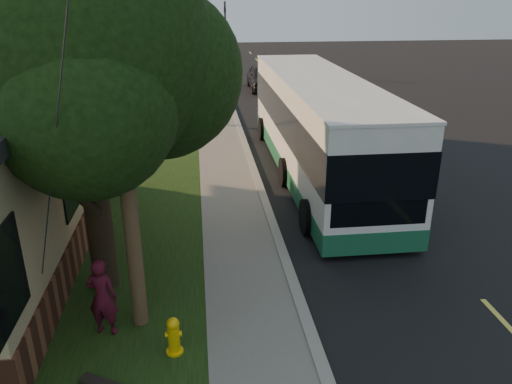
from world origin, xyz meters
TOP-DOWN VIEW (x-y plane):
  - ground at (0.00, 0.00)m, footprint 120.00×120.00m
  - road at (4.00, 10.00)m, footprint 8.00×80.00m
  - curb at (0.00, 10.00)m, footprint 0.25×80.00m
  - sidewalk at (-1.00, 10.00)m, footprint 2.00×80.00m
  - grass_verge at (-4.50, 10.00)m, footprint 5.00×80.00m
  - fire_hydrant at (-2.60, 0.00)m, footprint 0.32×0.32m
  - utility_pole at (-3.31, 0.99)m, footprint 2.86×3.21m
  - leafy_tree at (-4.17, 2.65)m, footprint 6.30×6.00m
  - bare_tree_near at (-3.50, 18.00)m, footprint 1.38×1.21m
  - bare_tree_far at (-3.00, 30.00)m, footprint 1.38×1.21m
  - traffic_signal at (0.50, 34.00)m, footprint 0.18×0.22m
  - transit_bus at (2.23, 9.34)m, footprint 2.99×12.94m
  - skateboarder at (-3.93, 0.75)m, footprint 0.66×0.52m
  - skateboard_spare at (-3.78, -0.73)m, footprint 0.85×0.61m
  - distant_car at (2.54, 26.31)m, footprint 2.00×4.89m

SIDE VIEW (x-z plane):
  - ground at x=0.00m, z-range 0.00..0.00m
  - road at x=4.00m, z-range 0.00..0.01m
  - grass_verge at x=-4.50m, z-range 0.00..0.07m
  - sidewalk at x=-1.00m, z-range 0.00..0.08m
  - curb at x=0.00m, z-range 0.00..0.12m
  - skateboard_spare at x=-3.78m, z-range 0.09..0.17m
  - fire_hydrant at x=-2.60m, z-range 0.06..0.80m
  - distant_car at x=2.54m, z-range 0.00..1.66m
  - skateboarder at x=-3.93m, z-range 0.07..1.67m
  - transit_bus at x=2.23m, z-range 0.12..3.61m
  - bare_tree_far at x=-3.00m, z-range -0.01..4.02m
  - bare_tree_near at x=-3.50m, z-range 0.00..4.30m
  - traffic_signal at x=0.50m, z-range 0.41..5.91m
  - utility_pole at x=-3.31m, z-range 0.10..9.17m
  - leafy_tree at x=-4.17m, z-range 1.27..9.07m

